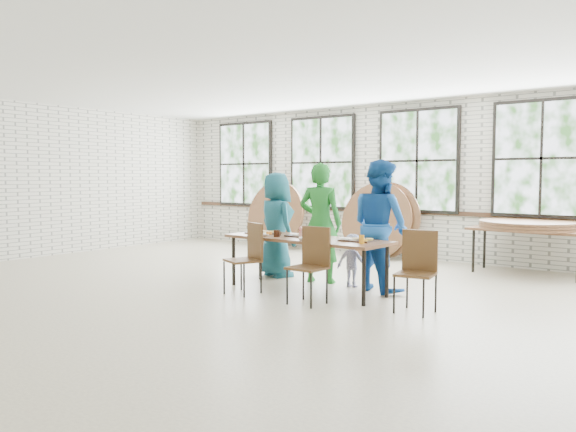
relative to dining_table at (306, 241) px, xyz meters
The scene contains 13 objects.
room 3.91m from the dining_table, 91.33° to the left, with size 12.00×12.00×12.00m.
dining_table is the anchor object (origin of this frame).
chair_near_left 0.80m from the dining_table, 133.17° to the right, with size 0.54×0.53×0.95m.
chair_near_right 0.74m from the dining_table, 48.76° to the right, with size 0.43×0.41×0.95m.
chair_spare 1.72m from the dining_table, ahead, with size 0.48×0.47×0.95m.
adult_teal 1.24m from the dining_table, 148.20° to the left, with size 0.80×0.52×1.64m, color #1C546C.
adult_green 0.71m from the dining_table, 107.88° to the left, with size 0.65×0.43×1.78m, color #1E7326.
toddler 0.80m from the dining_table, 61.81° to the left, with size 0.49×0.28×0.76m, color #191647.
adult_blue 1.04m from the dining_table, 39.74° to the left, with size 0.88×0.68×1.80m, color #154A98.
storage_table 3.82m from the dining_table, 57.19° to the left, with size 1.84×0.84×0.74m.
tabletop_clutter 0.12m from the dining_table, 25.88° to the right, with size 2.05×0.59×0.11m.
round_tops_stacked 3.82m from the dining_table, 57.19° to the left, with size 1.50×1.50×0.13m.
round_tops_leaning 3.96m from the dining_table, 120.39° to the left, with size 4.17×0.49×1.49m.
Camera 1 is at (4.55, -5.51, 1.57)m, focal length 35.00 mm.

